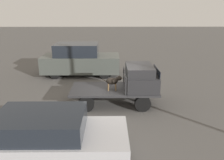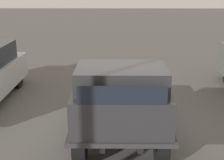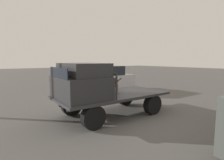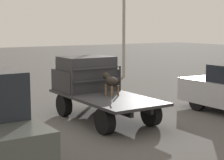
% 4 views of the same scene
% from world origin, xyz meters
% --- Properties ---
extents(ground_plane, '(80.00, 80.00, 0.00)m').
position_xyz_m(ground_plane, '(0.00, 0.00, 0.00)').
color(ground_plane, '#514F4C').
extents(flatbed_truck, '(3.85, 1.83, 0.75)m').
position_xyz_m(flatbed_truck, '(0.00, 0.00, 0.55)').
color(flatbed_truck, black).
rests_on(flatbed_truck, ground).
extents(truck_cab, '(1.35, 1.71, 1.06)m').
position_xyz_m(truck_cab, '(1.18, 0.00, 1.25)').
color(truck_cab, '#28282B').
rests_on(truck_cab, flatbed_truck).
extents(truck_headboard, '(0.04, 1.71, 0.78)m').
position_xyz_m(truck_headboard, '(0.46, 0.00, 1.26)').
color(truck_headboard, '#2D2D30').
rests_on(truck_headboard, flatbed_truck).
extents(dog, '(0.89, 0.29, 0.68)m').
position_xyz_m(dog, '(-0.03, -0.17, 1.16)').
color(dog, brown).
rests_on(dog, flatbed_truck).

